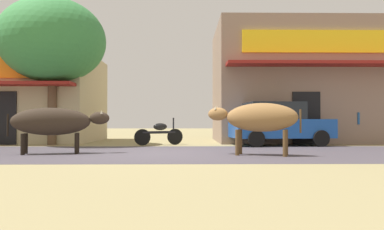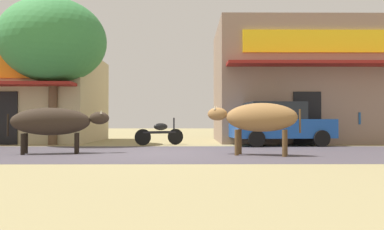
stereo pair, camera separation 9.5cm
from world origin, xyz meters
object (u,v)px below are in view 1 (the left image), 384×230
(parked_hatchback_car, at_px, (278,123))
(cow_near_brown, at_px, (54,122))
(parked_motorcycle, at_px, (160,133))
(pedestrian_by_shop, at_px, (356,123))
(cow_far_dark, at_px, (259,118))
(roadside_tree, at_px, (53,41))

(parked_hatchback_car, xyz_separation_m, cow_near_brown, (-7.23, -3.62, 0.06))
(parked_hatchback_car, bearing_deg, parked_motorcycle, 176.10)
(parked_hatchback_car, relative_size, pedestrian_by_shop, 2.62)
(parked_hatchback_car, distance_m, cow_far_dark, 4.44)
(cow_far_dark, distance_m, pedestrian_by_shop, 6.98)
(roadside_tree, relative_size, pedestrian_by_shop, 3.89)
(cow_near_brown, bearing_deg, parked_hatchback_car, 26.63)
(roadside_tree, distance_m, parked_hatchback_car, 9.36)
(parked_hatchback_car, distance_m, parked_motorcycle, 4.56)
(roadside_tree, bearing_deg, cow_near_brown, -69.40)
(cow_near_brown, distance_m, cow_far_dark, 5.73)
(cow_near_brown, height_order, cow_far_dark, cow_far_dark)
(roadside_tree, xyz_separation_m, cow_near_brown, (1.54, -4.09, -3.18))
(cow_near_brown, bearing_deg, pedestrian_by_shop, 22.66)
(parked_hatchback_car, bearing_deg, cow_near_brown, -153.37)
(parked_motorcycle, distance_m, cow_near_brown, 4.79)
(roadside_tree, bearing_deg, parked_motorcycle, -2.10)
(cow_far_dark, bearing_deg, parked_motorcycle, 123.89)
(roadside_tree, distance_m, cow_near_brown, 5.40)
(parked_motorcycle, distance_m, cow_far_dark, 5.42)
(cow_far_dark, bearing_deg, roadside_tree, 147.39)
(roadside_tree, relative_size, parked_hatchback_car, 1.48)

